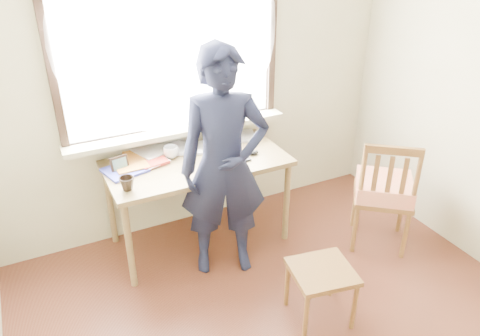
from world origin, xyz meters
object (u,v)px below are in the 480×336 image
work_chair (322,277)px  side_chair (384,190)px  desk (197,170)px  laptop (226,151)px  person (224,166)px  mug_white (171,152)px  mug_dark (127,184)px

work_chair → side_chair: bearing=27.4°
desk → laptop: 0.27m
side_chair → person: 1.36m
mug_white → mug_dark: mug_dark is taller
mug_white → work_chair: 1.52m
work_chair → person: 1.02m
desk → mug_white: size_ratio=11.73×
work_chair → side_chair: 1.07m
laptop → mug_dark: bearing=-168.8°
desk → work_chair: desk is taller
mug_dark → laptop: bearing=11.2°
desk → side_chair: size_ratio=1.45×
side_chair → desk: bearing=152.5°
laptop → work_chair: laptop is taller
person → mug_dark: bearing=-177.5°
mug_white → side_chair: (1.50, -0.84, -0.30)m
mug_white → side_chair: bearing=-29.3°
desk → mug_dark: size_ratio=13.40×
laptop → mug_white: laptop is taller
desk → mug_dark: (-0.60, -0.20, 0.13)m
desk → person: 0.43m
mug_dark → person: size_ratio=0.06×
desk → mug_white: 0.25m
mug_white → mug_dark: bearing=-141.8°
person → side_chair: bearing=3.7°
mug_dark → person: 0.69m
mug_white → person: (0.23, -0.53, 0.07)m
mug_dark → work_chair: bearing=-44.3°
mug_white → person: bearing=-66.7°
laptop → side_chair: bearing=-31.0°
laptop → mug_white: size_ratio=2.61×
work_chair → side_chair: side_chair is taller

